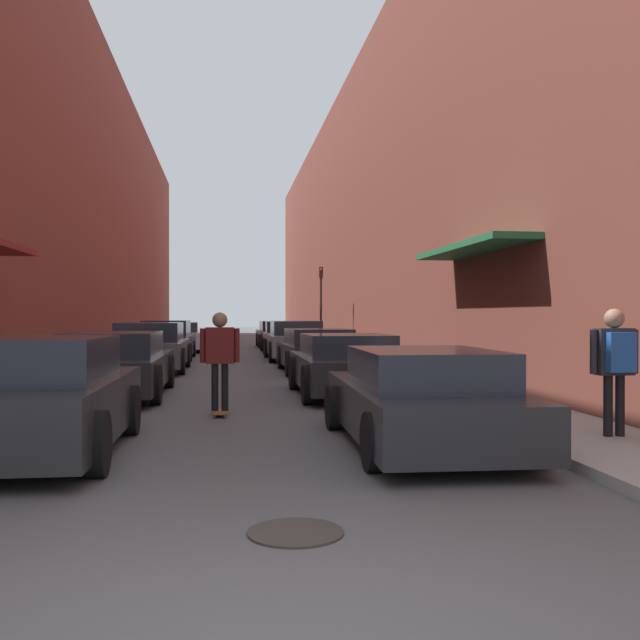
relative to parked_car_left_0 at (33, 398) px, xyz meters
name	(u,v)px	position (x,y,z in m)	size (l,w,h in m)	color
ground	(230,356)	(2.30, 18.93, -0.64)	(132.76, 132.76, 0.00)	#515154
curb_strip_left	(137,348)	(-1.90, 24.96, -0.58)	(1.80, 60.34, 0.12)	gray
curb_strip_right	(319,347)	(6.49, 24.96, -0.58)	(1.80, 60.34, 0.12)	gray
building_row_left	(71,206)	(-4.80, 24.96, 5.85)	(4.90, 60.34, 12.99)	brown
building_row_right	(380,222)	(9.39, 24.96, 5.35)	(4.90, 60.34, 12.00)	brown
parked_car_left_0	(33,398)	(0.00, 0.00, 0.00)	(1.98, 3.98, 1.33)	#232326
parked_car_left_1	(115,365)	(0.01, 5.82, -0.03)	(2.00, 4.80, 1.25)	#232326
parked_car_left_2	(151,348)	(0.05, 12.01, 0.02)	(2.04, 4.54, 1.36)	#515459
parked_car_left_3	(167,341)	(0.07, 17.30, 0.01)	(1.86, 4.38, 1.38)	navy
parked_car_left_4	(179,337)	(0.14, 22.65, -0.02)	(1.95, 4.71, 1.26)	silver
parked_car_right_0	(422,399)	(4.46, -0.02, -0.07)	(1.89, 4.35, 1.17)	#232326
parked_car_right_1	(345,365)	(4.43, 5.33, -0.05)	(1.93, 4.07, 1.20)	#232326
parked_car_right_2	(317,351)	(4.62, 11.07, -0.06)	(1.96, 4.48, 1.20)	#232326
parked_car_right_3	(295,341)	(4.53, 16.47, 0.02)	(1.98, 4.67, 1.37)	gray
parked_car_right_4	(284,338)	(4.54, 21.37, -0.02)	(1.86, 3.95, 1.31)	maroon
parked_car_right_5	(278,334)	(4.64, 26.27, -0.02)	(2.04, 3.96, 1.27)	black
skateboarder	(220,352)	(2.04, 2.96, 0.35)	(0.62, 0.78, 1.62)	brown
manhole_cover	(295,532)	(2.63, -3.20, -0.63)	(0.70, 0.70, 0.02)	#332D28
traffic_light	(321,298)	(6.08, 21.25, 1.62)	(0.16, 0.22, 3.46)	#2D2D2D
pedestrian	(615,357)	(6.76, -0.32, 0.43)	(0.61, 0.34, 1.53)	black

